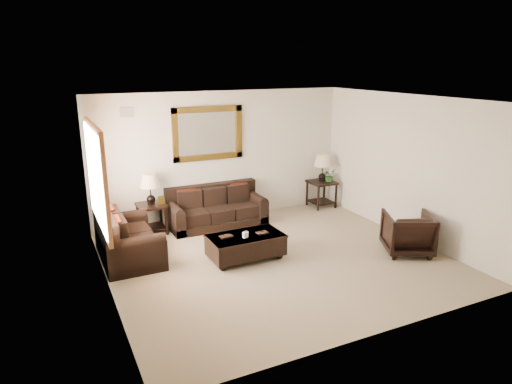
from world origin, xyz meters
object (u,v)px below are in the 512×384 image
end_table_right (322,173)px  coffee_table (246,244)px  loveseat (125,241)px  end_table_left (151,195)px  armchair (408,231)px  sofa (216,211)px

end_table_right → coffee_table: 3.44m
loveseat → end_table_left: end_table_left is taller
end_table_left → armchair: end_table_left is taller
armchair → end_table_right: bearing=-65.9°
sofa → coffee_table: sofa is taller
loveseat → sofa: bearing=-64.5°
sofa → armchair: (2.51, -2.84, 0.11)m
sofa → loveseat: bearing=-154.5°
loveseat → armchair: bearing=-112.6°
sofa → end_table_right: bearing=1.5°
loveseat → armchair: size_ratio=1.96×
loveseat → end_table_right: (4.65, 1.03, 0.48)m
loveseat → coffee_table: (1.84, -0.89, -0.06)m
loveseat → end_table_left: 1.33m
end_table_left → armchair: size_ratio=1.49×
coffee_table → armchair: armchair is taller
sofa → end_table_left: size_ratio=1.65×
end_table_right → armchair: size_ratio=1.54×
end_table_left → coffee_table: size_ratio=0.93×
loveseat → end_table_left: (0.70, 1.04, 0.46)m
sofa → coffee_table: 1.85m
sofa → end_table_right: 2.69m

